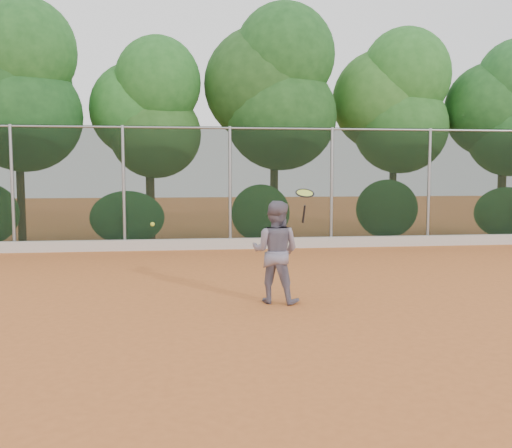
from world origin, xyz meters
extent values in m
plane|color=#C8692F|center=(0.00, 0.00, 0.00)|extent=(80.00, 80.00, 0.00)
cube|color=beige|center=(0.00, 6.82, 0.15)|extent=(24.00, 0.20, 0.30)
imported|color=slate|center=(0.21, 0.03, 0.86)|extent=(1.04, 0.94, 1.73)
cube|color=black|center=(0.00, 7.00, 1.75)|extent=(24.00, 0.01, 3.50)
cylinder|color=gray|center=(0.00, 7.00, 3.45)|extent=(24.00, 0.06, 0.06)
cylinder|color=gray|center=(-6.00, 7.00, 1.75)|extent=(0.09, 0.09, 3.50)
cylinder|color=gray|center=(-3.00, 7.00, 1.75)|extent=(0.09, 0.09, 3.50)
cylinder|color=gray|center=(0.00, 7.00, 1.75)|extent=(0.09, 0.09, 3.50)
cylinder|color=gray|center=(3.00, 7.00, 1.75)|extent=(0.09, 0.09, 3.50)
cylinder|color=gray|center=(6.00, 7.00, 1.75)|extent=(0.09, 0.09, 3.50)
cylinder|color=#3E2617|center=(-6.30, 8.90, 1.45)|extent=(0.24, 0.24, 2.90)
ellipsoid|color=#255E24|center=(-6.10, 8.80, 3.90)|extent=(3.50, 2.90, 3.40)
ellipsoid|color=#255E24|center=(-6.60, 9.10, 4.90)|extent=(3.80, 3.10, 3.70)
ellipsoid|color=#30742C|center=(-6.00, 8.70, 5.80)|extent=(3.10, 2.60, 3.20)
cylinder|color=#482F1B|center=(-2.40, 9.30, 1.20)|extent=(0.28, 0.28, 2.40)
ellipsoid|color=#24501B|center=(-2.20, 9.20, 3.40)|extent=(2.90, 2.40, 2.80)
ellipsoid|color=#236221|center=(-2.70, 9.50, 4.20)|extent=(3.20, 2.70, 3.10)
ellipsoid|color=#1E581E|center=(-2.10, 9.00, 5.00)|extent=(2.70, 2.30, 2.90)
cylinder|color=#46321B|center=(1.60, 9.00, 1.50)|extent=(0.26, 0.26, 3.00)
ellipsoid|color=#2B6125|center=(1.80, 8.90, 4.00)|extent=(3.60, 3.00, 3.50)
ellipsoid|color=#2E6024|center=(1.30, 9.20, 5.00)|extent=(3.90, 3.20, 3.80)
ellipsoid|color=#2B6B28|center=(1.90, 8.80, 5.90)|extent=(3.20, 2.70, 3.30)
cylinder|color=#402D18|center=(5.70, 9.20, 1.35)|extent=(0.24, 0.24, 2.70)
ellipsoid|color=#21541C|center=(5.90, 9.10, 3.70)|extent=(3.20, 2.70, 3.10)
ellipsoid|color=#285B1F|center=(5.40, 9.40, 4.60)|extent=(3.50, 2.90, 3.40)
ellipsoid|color=#225D20|center=(6.00, 9.00, 5.40)|extent=(3.00, 2.50, 3.10)
cylinder|color=#422E19|center=(9.40, 8.80, 1.25)|extent=(0.28, 0.28, 2.50)
ellipsoid|color=#296928|center=(9.60, 8.70, 3.50)|extent=(3.00, 2.50, 2.90)
ellipsoid|color=#296727|center=(9.10, 9.00, 4.30)|extent=(3.30, 2.80, 3.20)
ellipsoid|color=#2D762F|center=(-3.00, 7.80, 0.85)|extent=(2.20, 1.16, 1.60)
ellipsoid|color=#31732C|center=(1.00, 7.80, 0.95)|extent=(1.80, 1.04, 1.76)
ellipsoid|color=#2A5F24|center=(5.00, 7.80, 1.05)|extent=(2.00, 1.10, 1.84)
ellipsoid|color=#326E2A|center=(9.00, 7.80, 0.90)|extent=(2.16, 1.12, 1.64)
cylinder|color=black|center=(0.67, -0.10, 1.51)|extent=(0.04, 0.16, 0.31)
torus|color=black|center=(0.67, -0.16, 1.86)|extent=(0.33, 0.32, 0.15)
cylinder|color=#CBDC40|center=(0.67, -0.16, 1.86)|extent=(0.28, 0.26, 0.11)
sphere|color=#BBCB2E|center=(-1.86, 0.53, 1.31)|extent=(0.07, 0.07, 0.07)
camera|label=1|loc=(-1.30, -9.39, 2.22)|focal=40.00mm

